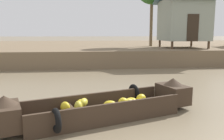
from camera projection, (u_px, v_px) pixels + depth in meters
ground_plane at (104, 78)px, 11.23m from camera, size 300.00×300.00×0.00m
riverbank_strip at (94, 49)px, 23.75m from camera, size 160.00×20.00×1.06m
banana_boat at (103, 106)px, 5.93m from camera, size 5.08×2.59×0.84m
stilt_house_mid_left at (184, 19)px, 17.20m from camera, size 3.71×3.60×4.14m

